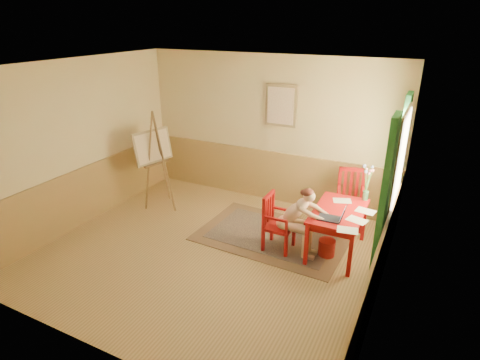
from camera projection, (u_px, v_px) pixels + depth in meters
The scene contains 14 objects.
room at pixel (207, 167), 5.68m from camera, with size 5.04×4.54×2.84m.
wainscot at pixel (233, 203), 6.68m from camera, with size 5.00×4.50×1.00m.
window at pixel (395, 174), 5.61m from camera, with size 0.12×2.01×2.20m.
wall_portrait at pixel (281, 106), 7.21m from camera, with size 0.60×0.05×0.76m.
rug at pixel (273, 235), 6.65m from camera, with size 2.45×1.68×0.02m.
table at pixel (339, 216), 5.97m from camera, with size 0.74×1.21×0.72m.
chair_left at pixel (276, 223), 6.13m from camera, with size 0.42×0.40×0.91m.
chair_back at pixel (350, 198), 6.83m from camera, with size 0.55×0.57×1.01m.
figure at pixel (298, 218), 5.94m from camera, with size 0.82×0.36×1.11m.
laptop at pixel (334, 217), 5.64m from camera, with size 0.39×0.25×0.23m.
papers at pixel (353, 215), 5.79m from camera, with size 0.71×1.17×0.00m.
vase at pixel (367, 184), 6.19m from camera, with size 0.20×0.29×0.57m.
wastebasket at pixel (327, 248), 6.06m from camera, with size 0.25×0.25×0.27m, color red.
easel at pixel (154, 151), 7.40m from camera, with size 0.69×0.82×1.84m.
Camera 1 is at (2.81, -4.55, 3.39)m, focal length 29.82 mm.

